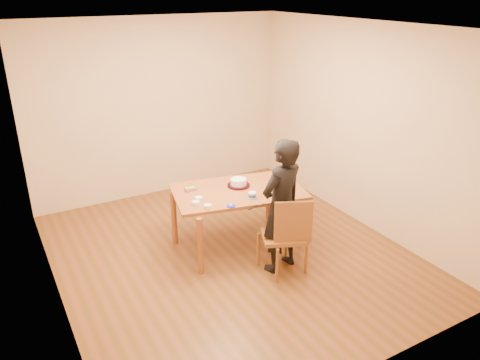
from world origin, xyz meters
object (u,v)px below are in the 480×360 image
cake_plate (239,185)px  dining_table (238,191)px  dining_chair (283,235)px  person (281,206)px  cake (239,182)px

cake_plate → dining_table: bearing=-122.8°
dining_chair → person: (0.00, 0.05, 0.35)m
dining_table → person: 0.75m
dining_chair → person: person is taller
dining_table → cake: size_ratio=7.79×
dining_chair → cake: 0.95m
cake_plate → person: 0.83m
cake → dining_table: bearing=-122.8°
dining_table → dining_chair: (0.15, -0.78, -0.28)m
dining_table → cake_plate: size_ratio=5.53×
person → dining_chair: bearing=76.9°
cake → person: 0.83m
dining_table → dining_chair: dining_table is taller
cake_plate → cake: 0.04m
cake_plate → dining_chair: bearing=-84.4°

